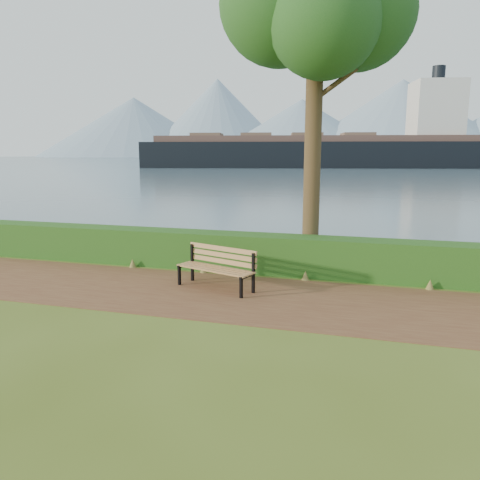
% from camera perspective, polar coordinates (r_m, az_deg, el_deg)
% --- Properties ---
extents(ground, '(140.00, 140.00, 0.00)m').
position_cam_1_polar(ground, '(10.25, -2.70, -7.19)').
color(ground, '#4A5A19').
rests_on(ground, ground).
extents(path, '(40.00, 3.40, 0.01)m').
position_cam_1_polar(path, '(10.52, -2.17, -6.69)').
color(path, brown).
rests_on(path, ground).
extents(hedge, '(32.00, 0.85, 1.00)m').
position_cam_1_polar(hedge, '(12.53, 1.13, -1.54)').
color(hedge, '#1A4313').
rests_on(hedge, ground).
extents(water, '(700.00, 510.00, 0.00)m').
position_cam_1_polar(water, '(269.27, 15.74, 9.46)').
color(water, '#3F5765').
rests_on(water, ground).
extents(mountains, '(585.00, 190.00, 70.00)m').
position_cam_1_polar(mountains, '(416.20, 14.90, 13.55)').
color(mountains, gray).
rests_on(mountains, ground).
extents(bench, '(2.01, 1.17, 0.97)m').
position_cam_1_polar(bench, '(10.92, -2.73, -3.04)').
color(bench, black).
rests_on(bench, ground).
extents(cargo_ship, '(78.32, 28.37, 23.53)m').
position_cam_1_polar(cargo_ship, '(107.09, 11.02, 10.52)').
color(cargo_ship, black).
rests_on(cargo_ship, ground).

